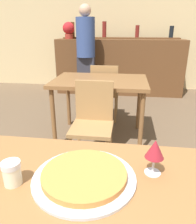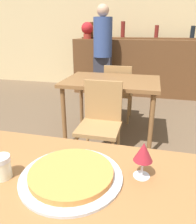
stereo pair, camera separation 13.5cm
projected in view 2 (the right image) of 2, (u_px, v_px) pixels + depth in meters
The scene contains 12 objects.
wall_back at pixel (141, 24), 4.72m from camera, with size 8.00×0.05×2.80m.
dining_table_near at pixel (64, 198), 0.92m from camera, with size 1.14×0.71×0.74m.
dining_table_far at pixel (112, 87), 2.60m from camera, with size 1.10×0.77×0.76m.
bar_counter at pixel (137, 67), 4.56m from camera, with size 2.60×0.56×1.11m.
bar_back_shelf at pixel (137, 36), 4.48m from camera, with size 2.39×0.24×0.34m.
chair_far_side_front at pixel (101, 119), 2.16m from camera, with size 0.40×0.40×0.85m.
chair_far_side_back at pixel (118, 90), 3.17m from camera, with size 0.40×0.40×0.85m.
pizza_tray at pixel (71, 174), 0.91m from camera, with size 0.43×0.43×0.04m.
cheese_shaker at pixel (2, 167), 0.90m from camera, with size 0.08×0.08×0.10m.
person_standing at pixel (103, 51), 4.04m from camera, with size 0.34×0.34×1.72m.
wine_glass at pixel (143, 153), 0.88m from camera, with size 0.08×0.08×0.16m.
potted_plant at pixel (87, 29), 4.49m from camera, with size 0.24×0.24×0.33m.
Camera 2 is at (0.31, -0.67, 1.32)m, focal length 35.00 mm.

